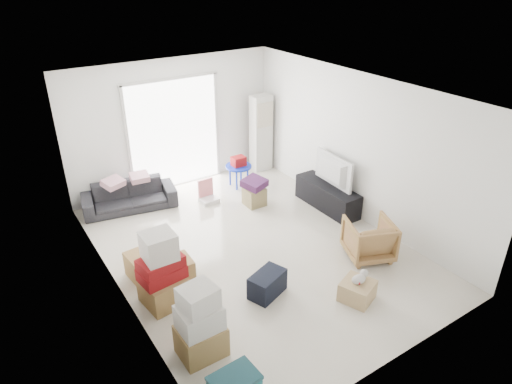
{
  "coord_description": "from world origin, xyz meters",
  "views": [
    {
      "loc": [
        -3.52,
        -5.46,
        4.4
      ],
      "look_at": [
        0.2,
        0.2,
        0.93
      ],
      "focal_mm": 32.0,
      "sensor_mm": 36.0,
      "label": 1
    }
  ],
  "objects": [
    {
      "name": "sliding_door",
      "position": [
        0.0,
        2.98,
        1.24
      ],
      "size": [
        2.1,
        0.04,
        2.33
      ],
      "color": "white",
      "rests_on": "room_shell"
    },
    {
      "name": "tv_console",
      "position": [
        2.0,
        0.38,
        0.24
      ],
      "size": [
        0.44,
        1.47,
        0.49
      ],
      "primitive_type": "cube",
      "color": "black",
      "rests_on": "room_shell"
    },
    {
      "name": "sofa",
      "position": [
        -1.25,
        2.5,
        0.35
      ],
      "size": [
        1.84,
        0.85,
        0.69
      ],
      "primitive_type": "imported",
      "rotation": [
        0.0,
        0.0,
        -0.2
      ],
      "color": "#2A2B30",
      "rests_on": "room_shell"
    },
    {
      "name": "blanket",
      "position": [
        0.87,
        1.27,
        0.44
      ],
      "size": [
        0.52,
        0.52,
        0.14
      ],
      "primitive_type": "cube",
      "rotation": [
        0.0,
        0.0,
        0.31
      ],
      "color": "#4D1E4D",
      "rests_on": "ottoman"
    },
    {
      "name": "wood_crate",
      "position": [
        0.54,
        -1.93,
        0.14
      ],
      "size": [
        0.56,
        0.56,
        0.29
      ],
      "primitive_type": "cube",
      "rotation": [
        0.0,
        0.0,
        0.37
      ],
      "color": "tan",
      "rests_on": "room_shell"
    },
    {
      "name": "pillow_right",
      "position": [
        -1.0,
        2.5,
        0.75
      ],
      "size": [
        0.36,
        0.3,
        0.11
      ],
      "primitive_type": "cube",
      "rotation": [
        0.0,
        0.0,
        -0.11
      ],
      "color": "#CC95A5",
      "rests_on": "sofa"
    },
    {
      "name": "television",
      "position": [
        2.0,
        0.38,
        0.56
      ],
      "size": [
        0.66,
        1.08,
        0.14
      ],
      "primitive_type": "imported",
      "rotation": [
        0.0,
        0.0,
        1.51
      ],
      "color": "black",
      "rests_on": "tv_console"
    },
    {
      "name": "box_stack_a",
      "position": [
        -1.8,
        -1.61,
        0.45
      ],
      "size": [
        0.56,
        0.46,
        1.02
      ],
      "rotation": [
        0.0,
        0.0,
        -0.03
      ],
      "color": "olive",
      "rests_on": "room_shell"
    },
    {
      "name": "duffel_bag",
      "position": [
        -0.48,
        -1.13,
        0.18
      ],
      "size": [
        0.64,
        0.51,
        0.36
      ],
      "primitive_type": "cube",
      "rotation": [
        0.0,
        0.0,
        0.35
      ],
      "color": "black",
      "rests_on": "room_shell"
    },
    {
      "name": "loose_box",
      "position": [
        -1.42,
        -0.1,
        0.18
      ],
      "size": [
        0.45,
        0.45,
        0.36
      ],
      "primitive_type": "cube",
      "rotation": [
        0.0,
        0.0,
        -0.05
      ],
      "color": "olive",
      "rests_on": "room_shell"
    },
    {
      "name": "toy_walker",
      "position": [
        0.16,
        1.91,
        0.13
      ],
      "size": [
        0.35,
        0.31,
        0.46
      ],
      "rotation": [
        0.0,
        0.0,
        0.02
      ],
      "color": "silver",
      "rests_on": "room_shell"
    },
    {
      "name": "room_shell",
      "position": [
        0.0,
        0.0,
        1.35
      ],
      "size": [
        4.98,
        6.48,
        3.18
      ],
      "color": "silver",
      "rests_on": "ground"
    },
    {
      "name": "box_stack_c",
      "position": [
        -1.77,
        0.28,
        0.2
      ],
      "size": [
        0.59,
        0.51,
        0.4
      ],
      "rotation": [
        0.0,
        0.0,
        0.08
      ],
      "color": "olive",
      "rests_on": "room_shell"
    },
    {
      "name": "ac_tower",
      "position": [
        1.95,
        2.65,
        0.88
      ],
      "size": [
        0.45,
        0.3,
        1.75
      ],
      "primitive_type": "cube",
      "color": "beige",
      "rests_on": "room_shell"
    },
    {
      "name": "pillow_left",
      "position": [
        -1.51,
        2.53,
        0.76
      ],
      "size": [
        0.5,
        0.45,
        0.13
      ],
      "primitive_type": "cube",
      "rotation": [
        0.0,
        0.0,
        0.38
      ],
      "color": "#CC95A5",
      "rests_on": "sofa"
    },
    {
      "name": "plush_bunny",
      "position": [
        0.58,
        -1.92,
        0.36
      ],
      "size": [
        0.31,
        0.17,
        0.15
      ],
      "rotation": [
        0.0,
        0.0,
        0.25
      ],
      "color": "#B2ADA8",
      "rests_on": "wood_crate"
    },
    {
      "name": "kids_table",
      "position": [
        1.05,
        2.16,
        0.49
      ],
      "size": [
        0.56,
        0.56,
        0.68
      ],
      "rotation": [
        0.0,
        0.0,
        -0.21
      ],
      "color": "#1029B8",
      "rests_on": "room_shell"
    },
    {
      "name": "ottoman",
      "position": [
        0.87,
        1.27,
        0.19
      ],
      "size": [
        0.38,
        0.38,
        0.37
      ],
      "primitive_type": "cube",
      "rotation": [
        0.0,
        0.0,
        -0.01
      ],
      "color": "#998D59",
      "rests_on": "room_shell"
    },
    {
      "name": "box_stack_b",
      "position": [
        -1.8,
        -0.46,
        0.5
      ],
      "size": [
        0.66,
        0.62,
        1.14
      ],
      "rotation": [
        0.0,
        0.0,
        0.09
      ],
      "color": "olive",
      "rests_on": "room_shell"
    },
    {
      "name": "armchair",
      "position": [
        1.45,
        -1.25,
        0.37
      ],
      "size": [
        0.91,
        0.89,
        0.73
      ],
      "primitive_type": "imported",
      "rotation": [
        0.0,
        0.0,
        2.75
      ],
      "color": "#9C6C45",
      "rests_on": "room_shell"
    }
  ]
}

